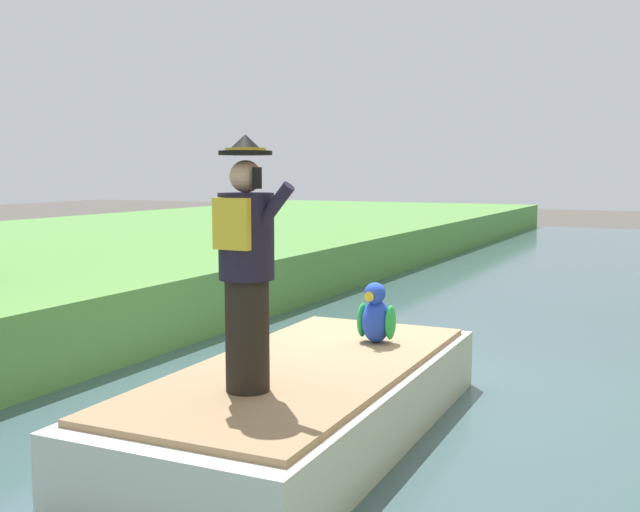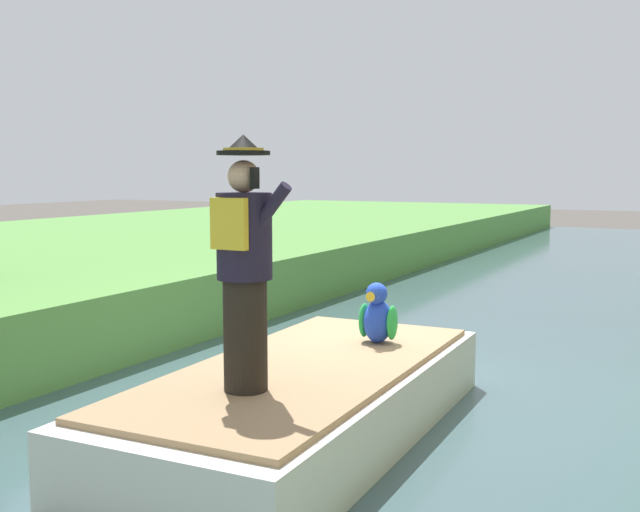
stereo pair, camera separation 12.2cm
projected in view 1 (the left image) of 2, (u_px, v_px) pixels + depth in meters
ground_plane at (375, 398)px, 7.77m from camera, size 80.00×80.00×0.00m
canal_water at (375, 393)px, 7.77m from camera, size 5.70×48.00×0.10m
boat at (305, 401)px, 6.34m from camera, size 1.91×4.25×0.61m
person_pirate at (247, 265)px, 5.45m from camera, size 0.61×0.42×1.85m
parrot_plush at (376, 317)px, 7.08m from camera, size 0.36×0.35×0.57m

